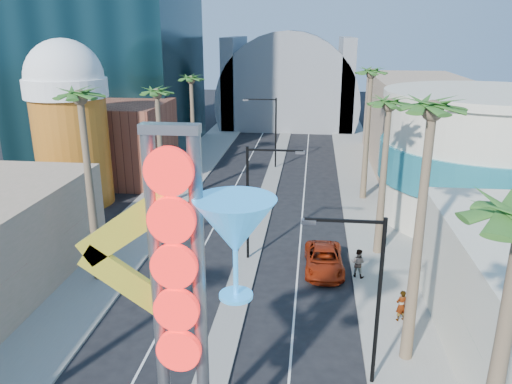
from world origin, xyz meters
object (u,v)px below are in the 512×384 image
Objects in this scene: neon_sign at (203,286)px; pedestrian_a at (401,306)px; red_pickup at (324,260)px; pedestrian_b at (358,263)px.

neon_sign is 14.66m from pedestrian_a.
red_pickup is at bearing 74.72° from neon_sign.
pedestrian_a is 5.21m from pedestrian_b.
pedestrian_a is at bearing 135.44° from pedestrian_b.
pedestrian_a reaches higher than red_pickup.
pedestrian_a is 0.95× the size of pedestrian_b.
neon_sign is at bearing 26.53° from pedestrian_a.
red_pickup is 2.86× the size of pedestrian_b.
pedestrian_a is (8.41, 10.25, -6.26)m from neon_sign.
neon_sign is at bearing -106.91° from red_pickup.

